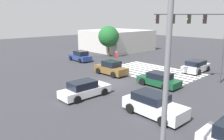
# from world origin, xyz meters

# --- Properties ---
(ground_plane) EXTENTS (117.65, 117.65, 0.00)m
(ground_plane) POSITION_xyz_m (0.00, 0.00, 0.00)
(ground_plane) COLOR #333338
(crosswalk_markings) EXTENTS (11.25, 7.25, 0.01)m
(crosswalk_markings) POSITION_xyz_m (0.00, -6.88, 0.00)
(crosswalk_markings) COLOR silver
(crosswalk_markings) RESTS_ON ground_plane
(traffic_signal_mast) EXTENTS (5.08, 5.08, 7.13)m
(traffic_signal_mast) POSITION_xyz_m (-5.99, -5.99, 5.42)
(traffic_signal_mast) COLOR #47474C
(traffic_signal_mast) RESTS_ON ground_plane
(car_0) EXTENTS (4.19, 1.99, 1.63)m
(car_0) POSITION_xyz_m (2.45, -2.19, 0.75)
(car_0) COLOR brown
(car_0) RESTS_ON ground_plane
(car_1) EXTENTS (4.44, 2.12, 1.61)m
(car_1) POSITION_xyz_m (11.87, -4.46, 0.74)
(car_1) COLOR navy
(car_1) RESTS_ON ground_plane
(car_3) EXTENTS (1.99, 4.50, 1.41)m
(car_3) POSITION_xyz_m (-1.46, 4.61, 0.65)
(car_3) COLOR silver
(car_3) RESTS_ON ground_plane
(car_4) EXTENTS (4.46, 2.16, 1.54)m
(car_4) POSITION_xyz_m (-7.63, 3.36, 0.73)
(car_4) COLOR silver
(car_4) RESTS_ON ground_plane
(car_5) EXTENTS (2.27, 4.32, 1.47)m
(car_5) POSITION_xyz_m (-3.89, -10.61, 0.72)
(car_5) COLOR silver
(car_5) RESTS_ON ground_plane
(car_6) EXTENTS (4.21, 2.06, 1.37)m
(car_6) POSITION_xyz_m (-4.06, -2.49, 0.65)
(car_6) COLOR #144728
(car_6) RESTS_ON ground_plane
(corner_building) EXTENTS (11.51, 11.51, 4.10)m
(corner_building) POSITION_xyz_m (16.66, -17.27, 2.05)
(corner_building) COLOR #BCB7B2
(corner_building) RESTS_ON ground_plane
(pedestrian) EXTENTS (0.41, 0.41, 1.66)m
(pedestrian) POSITION_xyz_m (7.29, -7.82, 0.92)
(pedestrian) COLOR brown
(pedestrian) RESTS_ON ground_plane
(street_light_pole_b) EXTENTS (0.80, 0.36, 9.55)m
(street_light_pole_b) POSITION_xyz_m (-12.49, 9.75, 5.60)
(street_light_pole_b) COLOR slate
(street_light_pole_b) RESTS_ON ground_plane
(tree_corner_b) EXTENTS (3.55, 3.55, 5.24)m
(tree_corner_b) POSITION_xyz_m (11.80, -10.44, 3.46)
(tree_corner_b) COLOR brown
(tree_corner_b) RESTS_ON ground_plane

